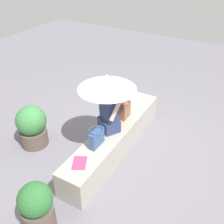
{
  "coord_description": "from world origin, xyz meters",
  "views": [
    {
      "loc": [
        3.34,
        1.84,
        3.31
      ],
      "look_at": [
        0.04,
        -0.03,
        0.85
      ],
      "focal_mm": 43.26,
      "sensor_mm": 36.0,
      "label": 1
    }
  ],
  "objects": [
    {
      "name": "planter_far",
      "position": [
        0.59,
        -1.41,
        0.41
      ],
      "size": [
        0.55,
        0.55,
        0.81
      ],
      "color": "brown",
      "rests_on": "ground"
    },
    {
      "name": "ground_plane",
      "position": [
        0.0,
        0.0,
        0.0
      ],
      "size": [
        14.0,
        14.0,
        0.0
      ],
      "primitive_type": "plane",
      "color": "slate"
    },
    {
      "name": "person_seated",
      "position": [
        0.08,
        -0.07,
        0.88
      ],
      "size": [
        0.42,
        0.5,
        0.9
      ],
      "color": "navy",
      "rests_on": "stone_bench"
    },
    {
      "name": "handbag_black",
      "position": [
        0.55,
        -0.03,
        0.65
      ],
      "size": [
        0.31,
        0.23,
        0.3
      ],
      "color": "#335184",
      "rests_on": "stone_bench"
    },
    {
      "name": "magazine",
      "position": [
        1.03,
        -0.03,
        0.5
      ],
      "size": [
        0.34,
        0.31,
        0.01
      ],
      "primitive_type": "cube",
      "rotation": [
        0.0,
        0.0,
        0.48
      ],
      "color": "#D83866",
      "rests_on": "stone_bench"
    },
    {
      "name": "planter_near",
      "position": [
        1.9,
        -0.07,
        0.43
      ],
      "size": [
        0.45,
        0.45,
        0.83
      ],
      "color": "brown",
      "rests_on": "ground"
    },
    {
      "name": "tote_bag_canvas",
      "position": [
        -0.38,
        0.0,
        0.66
      ],
      "size": [
        0.25,
        0.19,
        0.33
      ],
      "color": "brown",
      "rests_on": "stone_bench"
    },
    {
      "name": "parasol",
      "position": [
        0.06,
        -0.12,
        1.38
      ],
      "size": [
        0.96,
        0.96,
        1.02
      ],
      "color": "#B7B7BC",
      "rests_on": "stone_bench"
    },
    {
      "name": "stone_bench",
      "position": [
        0.0,
        0.0,
        0.25
      ],
      "size": [
        2.8,
        0.48,
        0.5
      ],
      "primitive_type": "cube",
      "color": "#A8A093",
      "rests_on": "ground"
    }
  ]
}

